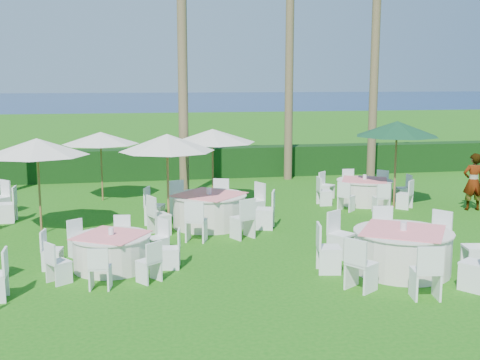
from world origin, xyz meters
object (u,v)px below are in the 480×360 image
Objects in this scene: banquet_table_b at (112,251)px; banquet_table_f at (364,191)px; banquet_table_c at (402,250)px; umbrella_a at (37,147)px; umbrella_b at (167,143)px; umbrella_c at (101,138)px; staff_person at (473,182)px; umbrella_d at (213,136)px; banquet_table_e at (209,209)px; umbrella_green at (397,129)px.

banquet_table_f reaches higher than banquet_table_b.
banquet_table_c is 1.37× the size of umbrella_a.
umbrella_b is at bearing 136.03° from banquet_table_c.
umbrella_c is (-8.18, 2.09, 1.63)m from banquet_table_f.
staff_person is at bearing 47.17° from banquet_table_c.
umbrella_c reaches higher than banquet_table_c.
umbrella_d is (-4.77, 0.59, 1.78)m from banquet_table_f.
umbrella_b is 3.34m from umbrella_d.
banquet_table_f is 9.96m from umbrella_a.
banquet_table_f is (5.25, 2.05, -0.06)m from banquet_table_e.
banquet_table_e reaches higher than banquet_table_c.
umbrella_b reaches higher than banquet_table_e.
banquet_table_b is 0.81× the size of banquet_table_c.
banquet_table_e is (-3.34, 4.58, 0.00)m from banquet_table_c.
banquet_table_c reaches higher than banquet_table_f.
umbrella_d is (2.99, 5.88, 1.81)m from banquet_table_b.
banquet_table_f is at bearing -20.35° from staff_person.
banquet_table_b is at bearing -115.27° from umbrella_b.
banquet_table_f is 8.60m from umbrella_c.
umbrella_b is (-6.36, -2.34, 1.90)m from banquet_table_f.
umbrella_c is 0.92× the size of umbrella_d.
umbrella_d is 1.00× the size of umbrella_green.
banquet_table_e is at bearing -158.66° from banquet_table_f.
umbrella_c is (-0.43, 7.38, 1.66)m from banquet_table_b.
banquet_table_b is 4.14m from umbrella_a.
umbrella_c reaches higher than banquet_table_e.
umbrella_green is at bearing -13.23° from staff_person.
umbrella_a is at bearing -179.78° from banquet_table_e.
umbrella_a is 4.39m from umbrella_c.
banquet_table_e is at bearing 14.77° from umbrella_b.
banquet_table_b is at bearing -145.67° from banquet_table_f.
banquet_table_f is 7.04m from umbrella_b.
banquet_table_c is 1.44× the size of umbrella_c.
staff_person is (8.07, 0.52, 0.40)m from banquet_table_e.
umbrella_a is at bearing -108.49° from umbrella_c.
banquet_table_f is 1.15× the size of umbrella_d.
umbrella_a is (-7.66, 4.57, 1.78)m from banquet_table_c.
umbrella_a is (-1.82, 3.22, 1.86)m from banquet_table_b.
banquet_table_b is at bearing -60.57° from umbrella_a.
umbrella_b is (3.21, -0.28, 0.07)m from umbrella_a.
umbrella_d reaches higher than banquet_table_c.
umbrella_b reaches higher than banquet_table_b.
banquet_table_c is 1.39× the size of umbrella_b.
umbrella_c is 11.64m from staff_person.
banquet_table_b is 3.79m from umbrella_b.
banquet_table_f is 2.25m from umbrella_green.
umbrella_green is 1.54× the size of staff_person.
banquet_table_b is at bearing -86.67° from umbrella_c.
umbrella_b reaches higher than banquet_table_c.
banquet_table_e is at bearing 11.86° from staff_person.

